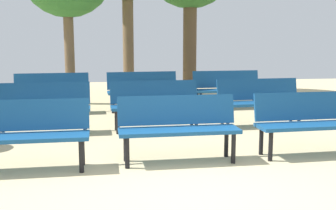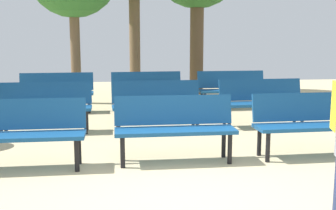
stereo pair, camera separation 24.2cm
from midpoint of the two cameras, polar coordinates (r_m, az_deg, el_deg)
ground_plane at (r=4.26m, az=6.12°, el=-13.63°), size 24.00×24.00×0.00m
bench_r0_c0 at (r=5.56m, az=-18.20°, el=-3.16°), size 1.61×0.50×0.87m
bench_r0_c1 at (r=5.59m, az=2.15°, el=-2.62°), size 1.61×0.50×0.87m
bench_r0_c2 at (r=6.22m, az=19.85°, el=-1.97°), size 1.62×0.53×0.87m
bench_r1_c0 at (r=7.56m, az=-15.52°, el=0.13°), size 1.61×0.53×0.87m
bench_r1_c1 at (r=7.53m, az=-0.63°, el=0.43°), size 1.63×0.57×0.87m
bench_r1_c2 at (r=8.05m, az=13.55°, el=0.75°), size 1.62×0.55×0.87m
bench_r2_c0 at (r=9.54m, az=-14.23°, el=2.00°), size 1.62×0.56×0.87m
bench_r2_c1 at (r=9.55m, az=-2.16°, el=2.28°), size 1.62×0.57×0.87m
bench_r2_c2 at (r=9.91m, az=9.40°, el=2.42°), size 1.61×0.53×0.87m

